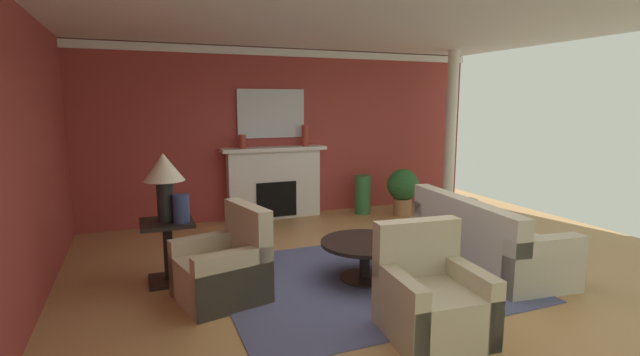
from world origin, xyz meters
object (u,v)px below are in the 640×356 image
object	(u,v)px
armchair_facing_fireplace	(431,300)
side_table	(168,247)
vase_tall_corner	(363,195)
mantel_mirror	(271,114)
coffee_table	(365,251)
fireplace	(274,185)
vase_on_side_table	(181,209)
vase_mantel_right	(305,136)
potted_plant	(403,188)
armchair_near_window	(224,270)
table_lamp	(164,174)
vase_mantel_left	(242,142)
sofa	(484,241)

from	to	relation	value
armchair_facing_fireplace	side_table	xyz separation A→B (m)	(-2.01, 2.08, 0.09)
vase_tall_corner	mantel_mirror	bearing A→B (deg)	164.93
armchair_facing_fireplace	coffee_table	distance (m)	1.32
fireplace	coffee_table	xyz separation A→B (m)	(0.14, -3.09, -0.25)
coffee_table	vase_on_side_table	xyz separation A→B (m)	(-1.91, 0.64, 0.52)
coffee_table	vase_mantel_right	xyz separation A→B (m)	(0.41, 3.04, 1.08)
potted_plant	armchair_facing_fireplace	bearing A→B (deg)	-118.90
armchair_near_window	potted_plant	xyz separation A→B (m)	(3.58, 2.34, 0.19)
armchair_near_window	vase_on_side_table	distance (m)	0.85
armchair_facing_fireplace	vase_mantel_right	size ratio (longest dim) A/B	2.59
vase_mantel_right	potted_plant	distance (m)	1.96
armchair_facing_fireplace	vase_mantel_right	world-z (taller)	vase_mantel_right
coffee_table	vase_on_side_table	distance (m)	2.08
table_lamp	vase_mantel_left	distance (m)	2.66
vase_tall_corner	fireplace	bearing A→B (deg)	169.13
sofa	potted_plant	xyz separation A→B (m)	(0.43, 2.54, 0.19)
coffee_table	vase_tall_corner	xyz separation A→B (m)	(1.42, 2.79, 0.01)
vase_mantel_right	vase_tall_corner	bearing A→B (deg)	-13.90
mantel_mirror	armchair_facing_fireplace	world-z (taller)	mantel_mirror
vase_mantel_left	vase_on_side_table	distance (m)	2.74
vase_mantel_left	armchair_near_window	bearing A→B (deg)	-106.39
sofa	armchair_facing_fireplace	xyz separation A→B (m)	(-1.63, -1.20, 0.01)
table_lamp	vase_on_side_table	bearing A→B (deg)	-38.66
mantel_mirror	vase_mantel_left	size ratio (longest dim) A/B	5.18
fireplace	vase_mantel_left	xyz separation A→B (m)	(-0.55, -0.05, 0.77)
vase_mantel_right	coffee_table	bearing A→B (deg)	-97.59
fireplace	potted_plant	distance (m)	2.26
armchair_near_window	fireplace	bearing A→B (deg)	64.73
vase_on_side_table	sofa	bearing A→B (deg)	-12.34
fireplace	potted_plant	world-z (taller)	fireplace
armchair_near_window	vase_mantel_right	size ratio (longest dim) A/B	2.62
coffee_table	vase_mantel_left	xyz separation A→B (m)	(-0.69, 3.04, 1.01)
side_table	vase_mantel_right	xyz separation A→B (m)	(2.46, 2.28, 1.02)
side_table	table_lamp	distance (m)	0.82
fireplace	coffee_table	size ratio (longest dim) A/B	1.80
fireplace	sofa	xyz separation A→B (m)	(1.73, -3.21, -0.29)
vase_tall_corner	vase_mantel_right	world-z (taller)	vase_mantel_right
fireplace	vase_on_side_table	distance (m)	3.03
sofa	table_lamp	world-z (taller)	table_lamp
mantel_mirror	table_lamp	world-z (taller)	mantel_mirror
armchair_facing_fireplace	coffee_table	world-z (taller)	armchair_facing_fireplace
fireplace	table_lamp	size ratio (longest dim) A/B	2.40
coffee_table	vase_mantel_left	size ratio (longest dim) A/B	4.42
mantel_mirror	side_table	xyz separation A→B (m)	(-1.91, -2.45, -1.40)
sofa	side_table	size ratio (longest dim) A/B	3.11
fireplace	sofa	bearing A→B (deg)	-61.75
table_lamp	potted_plant	world-z (taller)	table_lamp
armchair_facing_fireplace	side_table	size ratio (longest dim) A/B	1.36
coffee_table	potted_plant	bearing A→B (deg)	50.21
sofa	vase_tall_corner	bearing A→B (deg)	93.26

